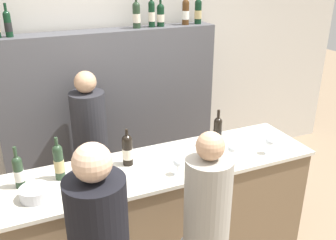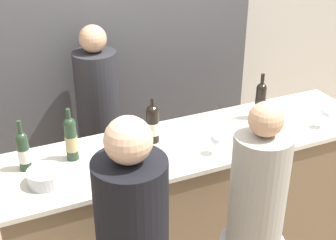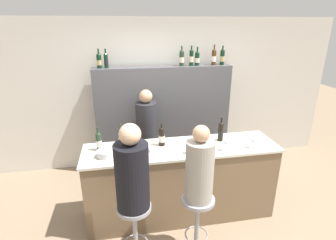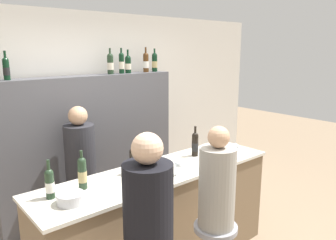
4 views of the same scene
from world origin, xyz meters
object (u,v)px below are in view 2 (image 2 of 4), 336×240
object	(u,v)px
wine_bottle_counter_0	(23,150)
guest_seated_left	(132,218)
wine_glass_3	(326,113)
guest_seated_right	(259,186)
bartender	(99,126)
wine_glass_0	(141,157)
wine_glass_1	(216,140)
wine_glass_2	(280,123)
wine_bottle_counter_3	(260,100)
wine_bottle_counter_1	(71,138)
wine_bottle_counter_2	(153,123)
metal_bowl	(46,177)

from	to	relation	value
wine_bottle_counter_0	guest_seated_left	world-z (taller)	guest_seated_left
wine_bottle_counter_0	wine_glass_3	distance (m)	1.90
guest_seated_right	bartender	size ratio (longest dim) A/B	0.54
wine_glass_0	wine_glass_3	size ratio (longest dim) A/B	0.96
wine_glass_1	wine_glass_3	size ratio (longest dim) A/B	0.94
wine_glass_0	wine_glass_2	xyz separation A→B (m)	(0.93, -0.00, 0.01)
wine_bottle_counter_0	wine_glass_2	size ratio (longest dim) A/B	2.04
wine_glass_0	wine_bottle_counter_0	bearing A→B (deg)	153.70
wine_glass_1	wine_bottle_counter_3	bearing A→B (deg)	29.91
wine_bottle_counter_1	wine_glass_0	xyz separation A→B (m)	(0.32, -0.29, -0.04)
wine_bottle_counter_0	wine_bottle_counter_1	bearing A→B (deg)	0.00
wine_bottle_counter_0	wine_bottle_counter_2	distance (m)	0.78
wine_bottle_counter_1	wine_bottle_counter_3	xyz separation A→B (m)	(1.30, -0.00, -0.01)
wine_bottle_counter_1	guest_seated_left	size ratio (longest dim) A/B	0.36
wine_bottle_counter_2	wine_bottle_counter_3	distance (m)	0.79
wine_glass_3	bartender	bearing A→B (deg)	135.29
wine_glass_0	metal_bowl	size ratio (longest dim) A/B	0.68
wine_bottle_counter_2	bartender	distance (m)	1.01
wine_bottle_counter_3	guest_seated_left	bearing A→B (deg)	-147.46
wine_bottle_counter_1	wine_glass_1	world-z (taller)	wine_bottle_counter_1
wine_glass_2	wine_bottle_counter_1	bearing A→B (deg)	166.94
wine_bottle_counter_0	wine_bottle_counter_1	distance (m)	0.27
wine_glass_0	bartender	size ratio (longest dim) A/B	0.09
wine_bottle_counter_2	wine_glass_1	xyz separation A→B (m)	(0.28, -0.29, -0.03)
wine_bottle_counter_0	wine_glass_2	world-z (taller)	wine_bottle_counter_0
guest_seated_left	wine_glass_1	bearing A→B (deg)	34.34
wine_bottle_counter_3	wine_glass_0	distance (m)	1.02
wine_glass_0	wine_glass_1	world-z (taller)	wine_glass_0
wine_glass_1	wine_glass_2	world-z (taller)	wine_glass_2
wine_glass_0	wine_glass_3	distance (m)	1.29
wine_glass_1	wine_glass_3	xyz separation A→B (m)	(0.82, 0.00, 0.01)
metal_bowl	guest_seated_left	size ratio (longest dim) A/B	0.23
wine_bottle_counter_3	wine_glass_3	bearing A→B (deg)	-42.73
wine_bottle_counter_0	wine_glass_2	distance (m)	1.55
wine_bottle_counter_2	guest_seated_left	xyz separation A→B (m)	(-0.42, -0.77, -0.02)
wine_bottle_counter_1	wine_bottle_counter_3	bearing A→B (deg)	-0.00
wine_glass_0	wine_bottle_counter_2	bearing A→B (deg)	56.53
wine_glass_3	guest_seated_right	size ratio (longest dim) A/B	0.17
wine_bottle_counter_0	guest_seated_right	size ratio (longest dim) A/B	0.37
wine_glass_0	guest_seated_left	size ratio (longest dim) A/B	0.15
wine_bottle_counter_3	guest_seated_right	size ratio (longest dim) A/B	0.39
wine_glass_2	guest_seated_right	world-z (taller)	guest_seated_right
wine_bottle_counter_2	wine_glass_2	size ratio (longest dim) A/B	1.94
wine_bottle_counter_2	wine_glass_3	distance (m)	1.14
wine_glass_2	guest_seated_right	xyz separation A→B (m)	(-0.48, -0.48, -0.03)
wine_glass_2	wine_glass_3	size ratio (longest dim) A/B	1.06
metal_bowl	bartender	bearing A→B (deg)	61.22
wine_glass_2	bartender	distance (m)	1.52
wine_bottle_counter_2	bartender	xyz separation A→B (m)	(-0.10, 0.90, -0.44)
wine_bottle_counter_3	wine_glass_0	bearing A→B (deg)	-163.53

